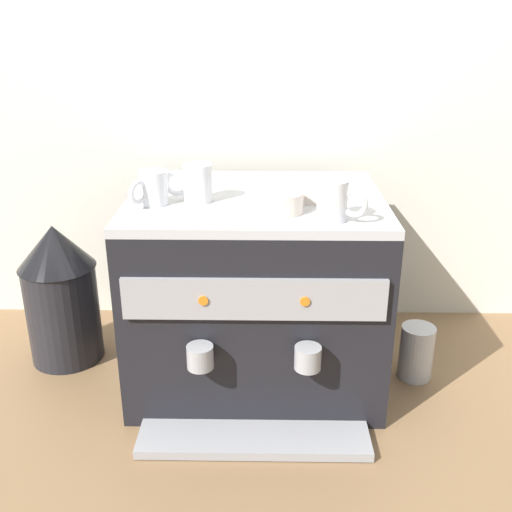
{
  "coord_description": "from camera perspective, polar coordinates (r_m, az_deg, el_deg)",
  "views": [
    {
      "loc": [
        0.02,
        -1.32,
        0.86
      ],
      "look_at": [
        0.0,
        0.0,
        0.32
      ],
      "focal_mm": 41.56,
      "sensor_mm": 36.0,
      "label": 1
    }
  ],
  "objects": [
    {
      "name": "ceramic_cup_1",
      "position": [
        1.2,
        7.58,
        5.3
      ],
      "size": [
        0.1,
        0.07,
        0.08
      ],
      "color": "white",
      "rests_on": "espresso_machine"
    },
    {
      "name": "ground_plane",
      "position": [
        1.57,
        0.0,
        -10.88
      ],
      "size": [
        4.0,
        4.0,
        0.0
      ],
      "primitive_type": "plane",
      "color": "brown"
    },
    {
      "name": "ceramic_cup_0",
      "position": [
        1.32,
        -9.99,
        6.47
      ],
      "size": [
        0.08,
        0.09,
        0.08
      ],
      "color": "white",
      "rests_on": "espresso_machine"
    },
    {
      "name": "coffee_grinder",
      "position": [
        1.62,
        -18.29,
        -3.37
      ],
      "size": [
        0.2,
        0.2,
        0.37
      ],
      "color": "black",
      "rests_on": "ground_plane"
    },
    {
      "name": "espresso_machine",
      "position": [
        1.45,
        -0.0,
        -3.25
      ],
      "size": [
        0.59,
        0.58,
        0.47
      ],
      "color": "black",
      "rests_on": "ground_plane"
    },
    {
      "name": "milk_pitcher",
      "position": [
        1.56,
        15.17,
        -8.92
      ],
      "size": [
        0.09,
        0.09,
        0.14
      ],
      "primitive_type": "cylinder",
      "color": "#B7B7BC",
      "rests_on": "ground_plane"
    },
    {
      "name": "ceramic_bowl_0",
      "position": [
        1.26,
        2.37,
        5.17
      ],
      "size": [
        0.1,
        0.1,
        0.04
      ],
      "color": "beige",
      "rests_on": "espresso_machine"
    },
    {
      "name": "ceramic_bowl_1",
      "position": [
        1.36,
        5.22,
        6.35
      ],
      "size": [
        0.12,
        0.12,
        0.04
      ],
      "color": "beige",
      "rests_on": "espresso_machine"
    },
    {
      "name": "ceramic_cup_2",
      "position": [
        1.33,
        -5.82,
        7.02
      ],
      "size": [
        0.11,
        0.07,
        0.08
      ],
      "color": "white",
      "rests_on": "espresso_machine"
    },
    {
      "name": "tiled_backsplash_wall",
      "position": [
        1.71,
        0.19,
        8.75
      ],
      "size": [
        2.8,
        0.03,
        0.92
      ],
      "primitive_type": "cube",
      "color": "silver",
      "rests_on": "ground_plane"
    }
  ]
}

